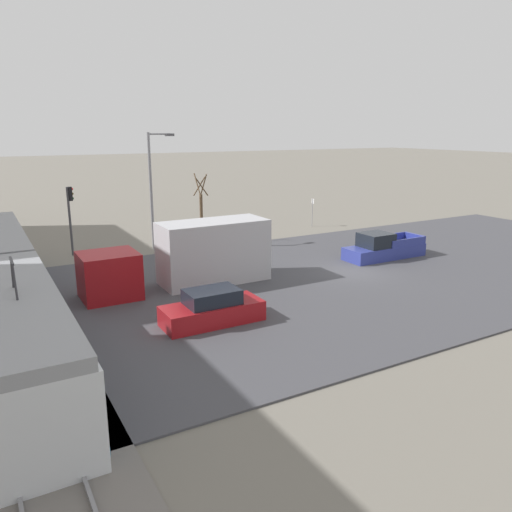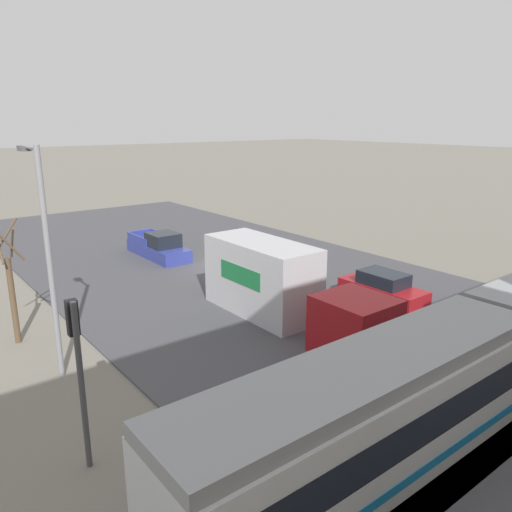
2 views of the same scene
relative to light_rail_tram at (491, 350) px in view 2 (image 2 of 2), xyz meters
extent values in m
plane|color=slate|center=(-1.11, -18.91, -1.64)|extent=(320.00, 320.00, 0.00)
cube|color=#424247|center=(-1.11, -18.91, -1.60)|extent=(20.63, 49.59, 0.08)
cube|color=slate|center=(-1.11, 0.00, -1.60)|extent=(68.62, 4.40, 0.08)
cube|color=gray|center=(-1.11, -0.72, -1.49)|extent=(67.24, 0.10, 0.14)
cube|color=silver|center=(6.24, 0.00, -0.15)|extent=(12.13, 2.78, 2.81)
cube|color=black|center=(6.24, 0.00, 0.18)|extent=(11.76, 2.81, 0.94)
cube|color=#1970AD|center=(6.24, 0.00, -1.02)|extent=(12.01, 2.82, 0.27)
cube|color=gray|center=(6.24, 0.00, 1.46)|extent=(12.13, 2.56, 0.40)
cube|color=maroon|center=(1.35, -4.72, -0.38)|extent=(2.57, 2.84, 2.37)
cube|color=#B2B2B7|center=(1.35, -10.58, 0.18)|extent=(2.57, 6.04, 3.48)
cube|color=#196B38|center=(2.65, -10.58, 0.53)|extent=(0.02, 3.02, 0.87)
cube|color=navy|center=(0.59, -22.83, -1.14)|extent=(1.95, 5.82, 0.85)
cube|color=black|center=(0.59, -22.02, -0.25)|extent=(1.79, 1.98, 0.92)
cube|color=navy|center=(1.49, -24.06, -0.46)|extent=(0.12, 2.91, 0.50)
cube|color=navy|center=(-0.31, -24.06, -0.46)|extent=(0.12, 2.91, 0.50)
cube|color=navy|center=(0.59, -25.63, -0.46)|extent=(1.79, 0.23, 0.50)
cube|color=red|center=(1.35, -25.71, -0.88)|extent=(0.14, 0.04, 0.18)
cube|color=maroon|center=(-4.38, -7.83, -1.11)|extent=(1.82, 4.51, 0.90)
cube|color=black|center=(-4.38, -7.83, -0.33)|extent=(1.57, 2.35, 0.66)
cylinder|color=#47474C|center=(12.00, -4.72, 0.73)|extent=(0.16, 0.16, 4.73)
cube|color=black|center=(12.00, -4.90, 2.62)|extent=(0.28, 0.22, 0.95)
sphere|color=red|center=(12.00, -5.02, 2.94)|extent=(0.18, 0.18, 0.18)
sphere|color=#3C2C06|center=(12.00, -5.02, 2.62)|extent=(0.18, 0.18, 0.18)
sphere|color=black|center=(12.00, -5.02, 2.30)|extent=(0.18, 0.18, 0.18)
cylinder|color=brown|center=(11.55, -14.27, 0.21)|extent=(0.24, 0.24, 3.69)
cylinder|color=brown|center=(11.55, -14.02, 2.76)|extent=(1.24, 0.09, 1.72)
cylinder|color=brown|center=(11.30, -14.27, 2.63)|extent=(0.09, 1.03, 1.41)
cylinder|color=brown|center=(11.55, -14.52, 2.76)|extent=(1.24, 0.09, 1.72)
cylinder|color=gray|center=(11.01, -10.21, 2.51)|extent=(0.20, 0.20, 8.30)
cylinder|color=gray|center=(11.01, -11.01, 6.54)|extent=(0.12, 1.60, 0.12)
cube|color=#515156|center=(11.01, -11.76, 6.48)|extent=(0.36, 0.60, 0.18)
camera|label=1|loc=(-23.53, 0.79, 6.84)|focal=35.00mm
camera|label=2|loc=(15.55, 7.18, 7.43)|focal=35.00mm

